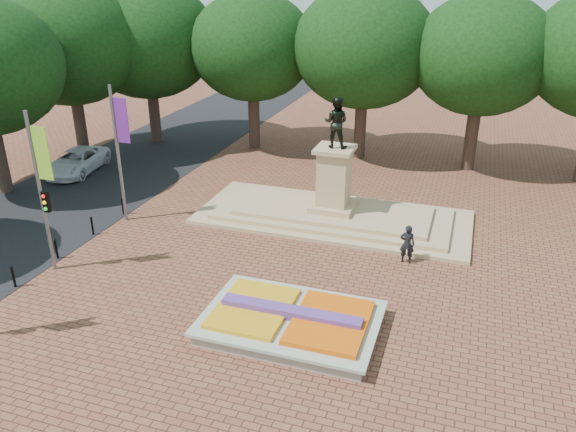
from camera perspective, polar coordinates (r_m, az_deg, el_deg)
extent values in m
plane|color=brown|center=(22.67, -0.53, -8.22)|extent=(90.00, 90.00, 0.00)
cube|color=black|center=(33.68, -22.41, 1.09)|extent=(9.00, 90.00, 0.02)
cube|color=gray|center=(20.70, 0.29, -10.96)|extent=(6.00, 4.00, 0.45)
cube|color=beige|center=(20.55, 0.29, -10.33)|extent=(6.30, 4.30, 0.12)
cube|color=orange|center=(20.15, 4.28, -10.74)|extent=(2.60, 3.40, 0.22)
cube|color=gold|center=(20.90, -3.54, -9.32)|extent=(2.60, 3.40, 0.18)
cube|color=#4A328B|center=(20.42, 0.29, -9.82)|extent=(5.20, 0.55, 0.38)
cube|color=tan|center=(29.42, 4.56, -0.12)|extent=(14.00, 6.00, 0.20)
cube|color=tan|center=(29.34, 4.57, 0.24)|extent=(12.00, 5.00, 0.20)
cube|color=tan|center=(29.26, 4.58, 0.59)|extent=(10.00, 4.00, 0.20)
cube|color=tan|center=(29.16, 4.60, 1.04)|extent=(2.20, 2.20, 0.30)
cube|color=tan|center=(28.59, 4.70, 3.90)|extent=(1.50, 1.50, 2.80)
cube|color=tan|center=(28.12, 4.80, 6.78)|extent=(1.90, 1.90, 0.20)
imported|color=black|center=(27.75, 4.90, 9.44)|extent=(1.22, 0.95, 2.50)
cylinder|color=#33241C|center=(43.63, -12.97, 10.04)|extent=(0.80, 0.80, 4.00)
ellipsoid|color=black|center=(42.79, -13.57, 16.13)|extent=(8.80, 8.80, 7.48)
cylinder|color=#33241C|center=(40.13, -2.99, 9.42)|extent=(0.80, 0.80, 4.00)
ellipsoid|color=black|center=(39.22, -3.14, 16.07)|extent=(8.80, 8.80, 7.48)
cylinder|color=#33241C|center=(38.20, 6.95, 8.52)|extent=(0.80, 0.80, 4.00)
ellipsoid|color=black|center=(37.24, 7.32, 15.49)|extent=(8.80, 8.80, 7.48)
cylinder|color=#33241C|center=(37.50, 17.54, 7.28)|extent=(0.80, 0.80, 4.00)
ellipsoid|color=black|center=(36.52, 18.47, 14.33)|extent=(8.80, 8.80, 7.48)
cylinder|color=#33241C|center=(41.68, -20.67, 8.35)|extent=(0.80, 0.80, 3.84)
ellipsoid|color=black|center=(40.82, -21.60, 14.41)|extent=(8.40, 8.40, 7.14)
cylinder|color=slate|center=(25.28, -23.80, 2.02)|extent=(0.16, 0.16, 7.00)
cube|color=#8CCF29|center=(24.43, -23.70, 5.82)|extent=(0.70, 0.04, 2.20)
cylinder|color=slate|center=(29.29, -16.85, 5.91)|extent=(0.16, 0.16, 7.00)
cube|color=#6F228E|center=(28.55, -16.53, 9.27)|extent=(0.70, 0.04, 2.20)
cube|color=black|center=(25.26, -23.35, 1.35)|extent=(0.28, 0.18, 0.90)
cylinder|color=black|center=(25.68, -26.11, -5.64)|extent=(0.10, 0.10, 0.90)
sphere|color=black|center=(25.47, -26.30, -4.72)|extent=(0.12, 0.12, 0.12)
cylinder|color=black|center=(27.31, -22.46, -3.19)|extent=(0.10, 0.10, 0.90)
sphere|color=black|center=(27.11, -22.61, -2.30)|extent=(0.12, 0.12, 0.12)
cylinder|color=black|center=(29.08, -19.26, -1.02)|extent=(0.10, 0.10, 0.90)
sphere|color=black|center=(28.89, -19.38, -0.17)|extent=(0.12, 0.12, 0.12)
cylinder|color=black|center=(30.97, -16.43, 0.90)|extent=(0.10, 0.10, 0.90)
sphere|color=black|center=(30.79, -16.54, 1.70)|extent=(0.12, 0.12, 0.12)
imported|color=silver|center=(38.37, -20.70, 5.22)|extent=(3.20, 5.57, 1.46)
imported|color=black|center=(25.31, 12.01, -2.79)|extent=(0.67, 0.46, 1.80)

